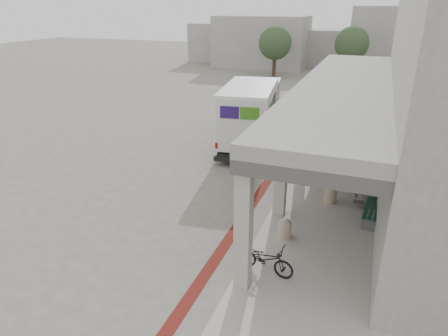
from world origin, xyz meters
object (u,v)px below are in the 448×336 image
at_px(utility_cabinet, 372,192).
at_px(bicycle_black, 265,258).
at_px(bench, 373,209).
at_px(fedex_truck, 251,111).

relative_size(utility_cabinet, bicycle_black, 0.66).
xyz_separation_m(bench, utility_cabinet, (-0.08, 0.95, 0.18)).
height_order(bench, bicycle_black, bicycle_black).
xyz_separation_m(fedex_truck, bicycle_black, (3.62, -10.45, -1.13)).
relative_size(fedex_truck, utility_cabinet, 7.24).
distance_m(fedex_truck, bench, 8.99).
height_order(utility_cabinet, bicycle_black, utility_cabinet).
distance_m(bench, utility_cabinet, 0.97).
bearing_deg(bench, fedex_truck, 138.87).
height_order(fedex_truck, bench, fedex_truck).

